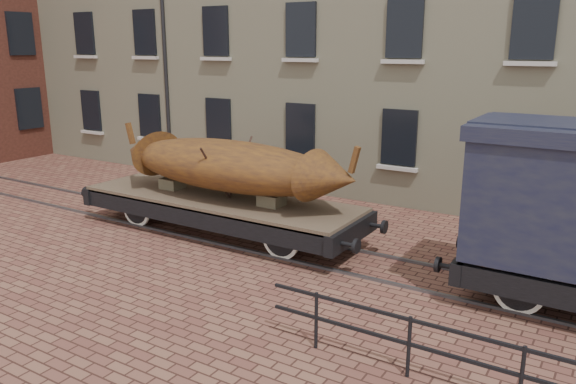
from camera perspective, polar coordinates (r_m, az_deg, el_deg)
The scene contains 4 objects.
ground at distance 14.13m, azimuth -0.31°, elevation -5.66°, with size 90.00×90.00×0.00m, color brown.
rail_track at distance 14.12m, azimuth -0.31°, elevation -5.55°, with size 30.00×1.52×0.06m.
flatcar_wagon at distance 15.01m, azimuth -6.97°, elevation -1.22°, with size 8.80×2.39×1.33m.
iron_boat at distance 14.55m, azimuth -6.08°, elevation 2.73°, with size 7.43×2.16×1.74m.
Camera 1 is at (7.06, -11.21, 4.91)m, focal length 35.00 mm.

